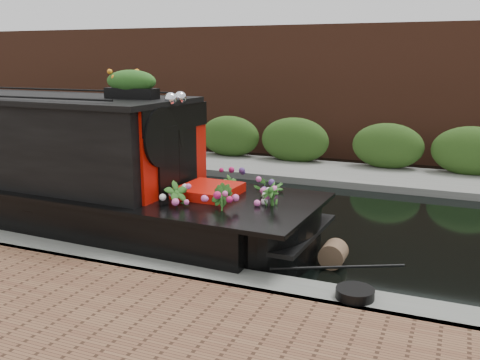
% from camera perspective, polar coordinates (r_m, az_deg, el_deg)
% --- Properties ---
extents(ground, '(80.00, 80.00, 0.00)m').
position_cam_1_polar(ground, '(10.66, -1.40, -3.69)').
color(ground, black).
rests_on(ground, ground).
extents(near_bank_coping, '(40.00, 0.60, 0.50)m').
position_cam_1_polar(near_bank_coping, '(7.95, -11.35, -9.96)').
color(near_bank_coping, slate).
rests_on(near_bank_coping, ground).
extents(far_bank_path, '(40.00, 2.40, 0.34)m').
position_cam_1_polar(far_bank_path, '(14.47, 5.43, 0.76)').
color(far_bank_path, slate).
rests_on(far_bank_path, ground).
extents(far_hedge, '(40.00, 1.10, 2.80)m').
position_cam_1_polar(far_hedge, '(15.32, 6.45, 1.42)').
color(far_hedge, '#2D4E1A').
rests_on(far_hedge, ground).
extents(far_brick_wall, '(40.00, 1.00, 8.00)m').
position_cam_1_polar(far_brick_wall, '(17.31, 8.43, 2.71)').
color(far_brick_wall, '#5A2E1E').
rests_on(far_brick_wall, ground).
extents(rope_fender, '(0.38, 0.40, 0.38)m').
position_cam_1_polar(rope_fender, '(8.18, 9.93, -7.78)').
color(rope_fender, brown).
rests_on(rope_fender, ground).
extents(coiled_mooring_rope, '(0.46, 0.46, 0.12)m').
position_cam_1_polar(coiled_mooring_rope, '(6.67, 12.16, -11.73)').
color(coiled_mooring_rope, black).
rests_on(coiled_mooring_rope, near_bank_coping).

